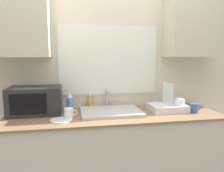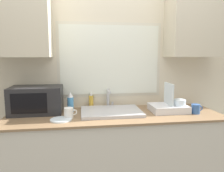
{
  "view_description": "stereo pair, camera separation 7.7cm",
  "coord_description": "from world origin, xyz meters",
  "px_view_note": "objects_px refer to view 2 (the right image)",
  "views": [
    {
      "loc": [
        -0.4,
        -1.71,
        1.5
      ],
      "look_at": [
        -0.03,
        0.29,
        1.21
      ],
      "focal_mm": 35.0,
      "sensor_mm": 36.0,
      "label": 1
    },
    {
      "loc": [
        -0.32,
        -1.72,
        1.5
      ],
      "look_at": [
        -0.03,
        0.29,
        1.21
      ],
      "focal_mm": 35.0,
      "sensor_mm": 36.0,
      "label": 2
    }
  ],
  "objects_px": {
    "dish_rack": "(169,107)",
    "faucet": "(109,97)",
    "soap_bottle": "(91,101)",
    "mug_near_sink": "(69,113)",
    "microwave": "(37,100)",
    "spray_bottle": "(70,102)"
  },
  "relations": [
    {
      "from": "faucet",
      "to": "soap_bottle",
      "type": "relative_size",
      "value": 1.25
    },
    {
      "from": "faucet",
      "to": "mug_near_sink",
      "type": "height_order",
      "value": "faucet"
    },
    {
      "from": "spray_bottle",
      "to": "mug_near_sink",
      "type": "xyz_separation_m",
      "value": [
        -0.01,
        -0.22,
        -0.05
      ]
    },
    {
      "from": "faucet",
      "to": "microwave",
      "type": "height_order",
      "value": "microwave"
    },
    {
      "from": "spray_bottle",
      "to": "microwave",
      "type": "bearing_deg",
      "value": 178.47
    },
    {
      "from": "faucet",
      "to": "spray_bottle",
      "type": "relative_size",
      "value": 1.0
    },
    {
      "from": "spray_bottle",
      "to": "soap_bottle",
      "type": "relative_size",
      "value": 1.25
    },
    {
      "from": "faucet",
      "to": "soap_bottle",
      "type": "bearing_deg",
      "value": 172.42
    },
    {
      "from": "soap_bottle",
      "to": "microwave",
      "type": "bearing_deg",
      "value": -165.59
    },
    {
      "from": "spray_bottle",
      "to": "soap_bottle",
      "type": "height_order",
      "value": "spray_bottle"
    },
    {
      "from": "faucet",
      "to": "microwave",
      "type": "relative_size",
      "value": 0.42
    },
    {
      "from": "mug_near_sink",
      "to": "microwave",
      "type": "bearing_deg",
      "value": 145.16
    },
    {
      "from": "faucet",
      "to": "mug_near_sink",
      "type": "distance_m",
      "value": 0.53
    },
    {
      "from": "dish_rack",
      "to": "faucet",
      "type": "bearing_deg",
      "value": 157.07
    },
    {
      "from": "spray_bottle",
      "to": "soap_bottle",
      "type": "xyz_separation_m",
      "value": [
        0.21,
        0.15,
        -0.03
      ]
    },
    {
      "from": "microwave",
      "to": "spray_bottle",
      "type": "relative_size",
      "value": 2.41
    },
    {
      "from": "mug_near_sink",
      "to": "dish_rack",
      "type": "bearing_deg",
      "value": 5.11
    },
    {
      "from": "microwave",
      "to": "mug_near_sink",
      "type": "distance_m",
      "value": 0.4
    },
    {
      "from": "soap_bottle",
      "to": "dish_rack",
      "type": "bearing_deg",
      "value": -19.43
    },
    {
      "from": "dish_rack",
      "to": "soap_bottle",
      "type": "distance_m",
      "value": 0.82
    },
    {
      "from": "microwave",
      "to": "spray_bottle",
      "type": "height_order",
      "value": "microwave"
    },
    {
      "from": "dish_rack",
      "to": "soap_bottle",
      "type": "xyz_separation_m",
      "value": [
        -0.78,
        0.27,
        0.02
      ]
    }
  ]
}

